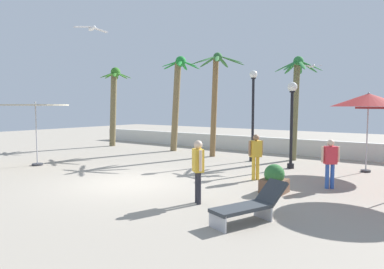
% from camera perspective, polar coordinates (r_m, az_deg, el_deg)
% --- Properties ---
extents(ground_plane, '(56.00, 56.00, 0.00)m').
position_cam_1_polar(ground_plane, '(11.98, -10.05, -7.77)').
color(ground_plane, '#9E9384').
extents(boundary_wall, '(25.20, 0.30, 0.85)m').
position_cam_1_polar(boundary_wall, '(20.02, 11.08, -1.59)').
color(boundary_wall, silver).
rests_on(boundary_wall, ground_plane).
extents(patio_umbrella_0, '(2.72, 2.72, 2.76)m').
position_cam_1_polar(patio_umbrella_0, '(16.46, -24.17, 4.02)').
color(patio_umbrella_0, '#333338').
rests_on(patio_umbrella_0, ground_plane).
extents(patio_umbrella_2, '(2.79, 2.79, 3.09)m').
position_cam_1_polar(patio_umbrella_2, '(15.09, 26.84, 5.02)').
color(patio_umbrella_2, '#333338').
rests_on(patio_umbrella_2, ground_plane).
extents(palm_tree_0, '(2.09, 2.17, 4.88)m').
position_cam_1_polar(palm_tree_0, '(17.17, 16.63, 6.10)').
color(palm_tree_0, brown).
rests_on(palm_tree_0, ground_plane).
extents(palm_tree_1, '(2.46, 2.37, 5.36)m').
position_cam_1_polar(palm_tree_1, '(19.92, -2.42, 6.67)').
color(palm_tree_1, olive).
rests_on(palm_tree_1, ground_plane).
extents(palm_tree_2, '(2.77, 2.79, 5.23)m').
position_cam_1_polar(palm_tree_2, '(17.70, 3.82, 7.13)').
color(palm_tree_2, brown).
rests_on(palm_tree_2, ground_plane).
extents(palm_tree_3, '(1.99, 1.99, 5.02)m').
position_cam_1_polar(palm_tree_3, '(22.97, -12.61, 5.84)').
color(palm_tree_3, brown).
rests_on(palm_tree_3, ground_plane).
extents(lamp_post_0, '(0.39, 0.39, 3.54)m').
position_cam_1_polar(lamp_post_0, '(14.85, 15.96, 3.38)').
color(lamp_post_0, black).
rests_on(lamp_post_0, ground_plane).
extents(lamp_post_1, '(0.36, 0.36, 4.21)m').
position_cam_1_polar(lamp_post_1, '(16.47, 9.92, 4.54)').
color(lamp_post_1, black).
rests_on(lamp_post_1, ground_plane).
extents(lounge_chair_0, '(1.17, 1.96, 0.84)m').
position_cam_1_polar(lounge_chair_0, '(7.96, 9.43, -11.23)').
color(lounge_chair_0, '#B7B7BC').
rests_on(lounge_chair_0, ground_plane).
extents(guest_0, '(0.40, 0.47, 1.59)m').
position_cam_1_polar(guest_0, '(12.31, 10.36, -2.92)').
color(guest_0, gold).
rests_on(guest_0, ground_plane).
extents(guest_1, '(0.47, 0.40, 1.53)m').
position_cam_1_polar(guest_1, '(11.65, 21.62, -3.78)').
color(guest_1, '#3359B2').
rests_on(guest_1, ground_plane).
extents(guest_2, '(0.45, 0.41, 1.67)m').
position_cam_1_polar(guest_2, '(9.17, 0.99, -5.05)').
color(guest_2, '#26262D').
rests_on(guest_2, ground_plane).
extents(seagull_0, '(0.39, 1.15, 0.14)m').
position_cam_1_polar(seagull_0, '(11.83, -16.08, 16.29)').
color(seagull_0, white).
extents(seagull_1, '(0.71, 1.12, 0.14)m').
position_cam_1_polar(seagull_1, '(17.06, 18.87, 10.53)').
color(seagull_1, white).
extents(planter, '(0.70, 0.70, 0.85)m').
position_cam_1_polar(planter, '(10.72, 13.27, -7.19)').
color(planter, brown).
rests_on(planter, ground_plane).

